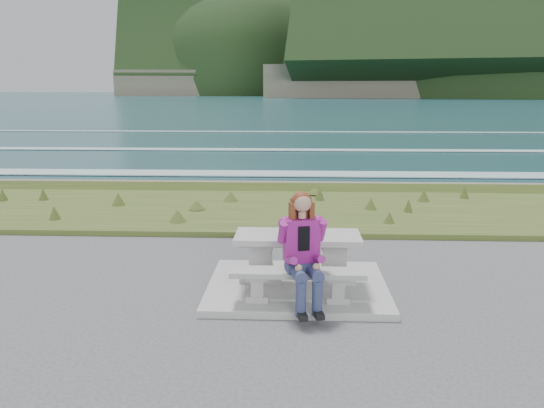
# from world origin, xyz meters

# --- Properties ---
(concrete_slab) EXTENTS (2.60, 2.10, 0.10)m
(concrete_slab) POSITION_xyz_m (0.00, 0.00, 0.05)
(concrete_slab) COLOR gray
(concrete_slab) RESTS_ON ground
(picnic_table) EXTENTS (1.80, 0.75, 0.75)m
(picnic_table) POSITION_xyz_m (0.00, 0.00, 0.68)
(picnic_table) COLOR gray
(picnic_table) RESTS_ON concrete_slab
(bench_landward) EXTENTS (1.80, 0.35, 0.45)m
(bench_landward) POSITION_xyz_m (0.00, -0.70, 0.45)
(bench_landward) COLOR gray
(bench_landward) RESTS_ON concrete_slab
(bench_seaward) EXTENTS (1.80, 0.35, 0.45)m
(bench_seaward) POSITION_xyz_m (0.00, 0.70, 0.45)
(bench_seaward) COLOR gray
(bench_seaward) RESTS_ON concrete_slab
(grass_verge) EXTENTS (160.00, 4.50, 0.22)m
(grass_verge) POSITION_xyz_m (0.00, 5.00, 0.00)
(grass_verge) COLOR #2D4A1B
(grass_verge) RESTS_ON ground
(shore_drop) EXTENTS (160.00, 0.80, 2.20)m
(shore_drop) POSITION_xyz_m (0.00, 7.90, 0.00)
(shore_drop) COLOR #5F5847
(shore_drop) RESTS_ON ground
(ocean) EXTENTS (1600.00, 1600.00, 0.09)m
(ocean) POSITION_xyz_m (0.00, 25.09, -1.74)
(ocean) COLOR #1C464F
(ocean) RESTS_ON ground
(seated_woman) EXTENTS (0.59, 0.84, 1.51)m
(seated_woman) POSITION_xyz_m (0.08, -0.84, 0.66)
(seated_woman) COLOR navy
(seated_woman) RESTS_ON concrete_slab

